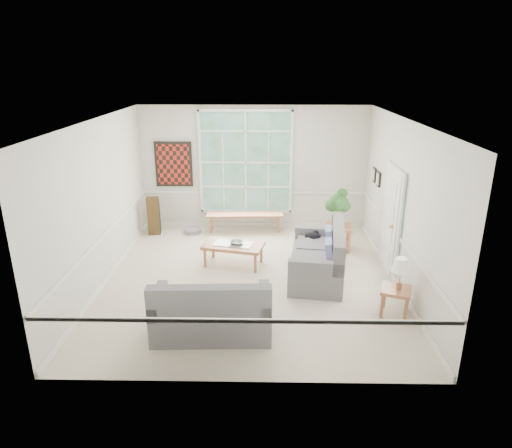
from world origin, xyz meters
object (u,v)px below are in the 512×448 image
Objects in this scene: end_table at (338,238)px; side_table at (395,302)px; loveseat_right at (317,253)px; loveseat_front at (212,304)px; coffee_table at (233,254)px.

side_table is at bearing -79.77° from end_table.
loveseat_right reaches higher than loveseat_front.
loveseat_right is 1.05× the size of loveseat_front.
loveseat_right reaches higher than side_table.
loveseat_front is 2.53m from coffee_table.
side_table is at bearing -43.18° from loveseat_right.
loveseat_right is 3.94× the size of side_table.
coffee_table is at bearing 169.12° from loveseat_right.
loveseat_front is at bearing -124.89° from loveseat_right.
side_table is (2.93, 0.57, -0.24)m from loveseat_front.
coffee_table is 3.38m from side_table.
end_table is at bearing 100.23° from side_table.
loveseat_front reaches higher than side_table.
end_table reaches higher than side_table.
coffee_table is 2.54× the size of side_table.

